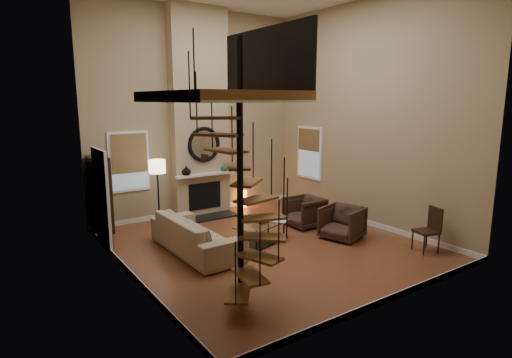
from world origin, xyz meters
TOP-DOWN VIEW (x-y plane):
  - ground at (0.00, 0.00)m, footprint 6.00×6.50m
  - back_wall at (0.00, 3.25)m, footprint 6.00×0.02m
  - front_wall at (0.00, -3.25)m, footprint 6.00×0.02m
  - left_wall at (-3.00, 0.00)m, footprint 0.02×6.50m
  - right_wall at (3.00, 0.00)m, footprint 0.02×6.50m
  - baseboard_back at (0.00, 3.24)m, footprint 6.00×0.02m
  - baseboard_front at (0.00, -3.24)m, footprint 6.00×0.02m
  - baseboard_left at (-2.99, 0.00)m, footprint 0.02×6.50m
  - baseboard_right at (2.99, 0.00)m, footprint 0.02×6.50m
  - chimney_breast at (0.00, 3.06)m, footprint 1.60×0.38m
  - hearth at (0.00, 2.57)m, footprint 1.50×0.60m
  - firebox at (0.00, 2.86)m, footprint 0.95×0.02m
  - mantel at (0.00, 2.78)m, footprint 1.70×0.18m
  - mirror_frame at (0.00, 2.84)m, footprint 0.94×0.10m
  - mirror_disc at (0.00, 2.85)m, footprint 0.80×0.01m
  - vase_left at (-0.55, 2.82)m, footprint 0.24×0.24m
  - vase_right at (0.60, 2.82)m, footprint 0.20×0.20m
  - window_back at (-1.90, 3.22)m, footprint 1.02×0.06m
  - window_right at (2.97, 2.00)m, footprint 0.06×1.02m
  - entry_door at (-2.95, 1.80)m, footprint 0.10×1.05m
  - loft at (-2.04, -1.80)m, footprint 1.70×2.20m
  - spiral_stair at (-1.78, -1.79)m, footprint 1.47×1.47m
  - hutch at (-2.76, 2.81)m, footprint 0.37×0.79m
  - sofa at (-1.48, 0.48)m, footprint 1.02×2.52m
  - armchair_near at (1.67, 0.58)m, footprint 0.87×0.85m
  - armchair_far at (1.76, -0.60)m, footprint 1.06×1.04m
  - coffee_table at (0.00, 0.14)m, footprint 1.46×1.04m
  - bowl at (0.00, 0.19)m, footprint 0.39×0.39m
  - book at (0.35, -0.01)m, footprint 0.34×0.35m
  - floor_lamp at (-1.49, 2.42)m, footprint 0.40×0.40m
  - accent_lamp at (1.38, 3.02)m, footprint 0.14×0.14m
  - side_chair at (2.55, -2.26)m, footprint 0.53×0.52m

SIDE VIEW (x-z plane):
  - ground at x=0.00m, z-range -0.01..0.00m
  - hearth at x=0.00m, z-range 0.00..0.04m
  - baseboard_back at x=0.00m, z-range 0.00..0.12m
  - baseboard_front at x=0.00m, z-range 0.00..0.12m
  - baseboard_left at x=-2.99m, z-range 0.00..0.12m
  - baseboard_right at x=2.99m, z-range 0.00..0.12m
  - accent_lamp at x=1.38m, z-range 0.01..0.49m
  - coffee_table at x=0.00m, z-range 0.04..0.53m
  - armchair_near at x=1.67m, z-range -0.03..0.74m
  - armchair_far at x=1.76m, z-range -0.04..0.75m
  - sofa at x=-1.48m, z-range 0.03..0.76m
  - book at x=0.35m, z-range 0.45..0.48m
  - bowl at x=0.00m, z-range 0.45..0.55m
  - side_chair at x=2.55m, z-range 0.06..0.99m
  - firebox at x=0.00m, z-range 0.19..0.91m
  - hutch at x=-2.76m, z-range 0.06..1.84m
  - entry_door at x=-2.95m, z-range -0.03..2.13m
  - mantel at x=0.00m, z-range 1.12..1.18m
  - vase_right at x=0.60m, z-range 1.18..1.39m
  - vase_left at x=-0.55m, z-range 1.18..1.43m
  - floor_lamp at x=-1.49m, z-range 0.56..2.27m
  - window_back at x=-1.90m, z-range 0.86..2.38m
  - window_right at x=2.97m, z-range 0.87..2.39m
  - spiral_stair at x=-1.78m, z-range -0.25..3.81m
  - mirror_frame at x=0.00m, z-range 1.48..2.42m
  - mirror_disc at x=0.00m, z-range 1.55..2.35m
  - back_wall at x=0.00m, z-range 0.00..5.50m
  - front_wall at x=0.00m, z-range 0.00..5.50m
  - left_wall at x=-3.00m, z-range 0.00..5.50m
  - right_wall at x=3.00m, z-range 0.00..5.50m
  - chimney_breast at x=0.00m, z-range 0.00..5.50m
  - loft at x=-2.04m, z-range 2.69..3.78m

